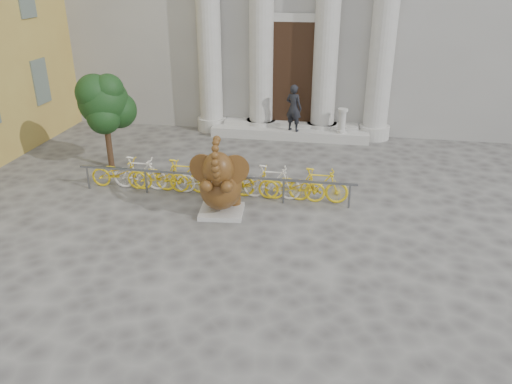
% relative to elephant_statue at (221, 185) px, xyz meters
% --- Properties ---
extents(ground, '(80.00, 80.00, 0.00)m').
position_rel_elephant_statue_xyz_m(ground, '(1.04, -2.44, -0.83)').
color(ground, '#474442').
rests_on(ground, ground).
extents(entrance_steps, '(6.00, 1.20, 0.36)m').
position_rel_elephant_statue_xyz_m(entrance_steps, '(1.04, 6.96, -0.65)').
color(entrance_steps, '#A8A59E').
rests_on(entrance_steps, ground).
extents(elephant_statue, '(1.53, 1.75, 2.29)m').
position_rel_elephant_statue_xyz_m(elephant_statue, '(0.00, 0.00, 0.00)').
color(elephant_statue, '#A8A59E').
rests_on(elephant_statue, ground).
extents(bike_rack, '(8.00, 0.53, 1.00)m').
position_rel_elephant_statue_xyz_m(bike_rack, '(-0.47, 1.21, -0.33)').
color(bike_rack, slate).
rests_on(bike_rack, ground).
extents(tree, '(1.78, 1.62, 3.08)m').
position_rel_elephant_statue_xyz_m(tree, '(-4.33, 2.69, 1.32)').
color(tree, '#332114').
rests_on(tree, ground).
extents(pedestrian, '(0.75, 0.64, 1.75)m').
position_rel_elephant_statue_xyz_m(pedestrian, '(1.20, 6.61, 0.40)').
color(pedestrian, black).
rests_on(pedestrian, entrance_steps).
extents(balustrade_post, '(0.37, 0.37, 0.91)m').
position_rel_elephant_statue_xyz_m(balustrade_post, '(3.01, 6.66, -0.05)').
color(balustrade_post, '#A8A59E').
rests_on(balustrade_post, entrance_steps).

